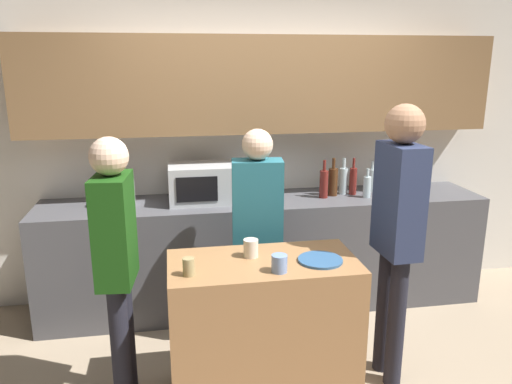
{
  "coord_description": "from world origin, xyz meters",
  "views": [
    {
      "loc": [
        -0.74,
        -2.43,
        2.02
      ],
      "look_at": [
        -0.23,
        0.47,
        1.23
      ],
      "focal_mm": 35.0,
      "sensor_mm": 36.0,
      "label": 1
    }
  ],
  "objects_px": {
    "bottle_4": "(367,186)",
    "person_left": "(398,221)",
    "bottle_5": "(372,180)",
    "cup_2": "(251,248)",
    "bottle_0": "(324,183)",
    "cup_1": "(279,263)",
    "potted_plant": "(417,169)",
    "toaster": "(117,194)",
    "person_right": "(116,252)",
    "microwave": "(202,183)",
    "bottle_1": "(333,181)",
    "bottle_2": "(343,180)",
    "person_center": "(257,223)",
    "cup_0": "(189,267)",
    "plate_on_island": "(320,260)",
    "bottle_3": "(353,180)"
  },
  "relations": [
    {
      "from": "cup_1",
      "to": "person_center",
      "type": "xyz_separation_m",
      "value": [
        0.0,
        0.7,
        0.0
      ]
    },
    {
      "from": "person_left",
      "to": "bottle_0",
      "type": "bearing_deg",
      "value": 4.02
    },
    {
      "from": "toaster",
      "to": "bottle_0",
      "type": "height_order",
      "value": "bottle_0"
    },
    {
      "from": "bottle_4",
      "to": "bottle_5",
      "type": "bearing_deg",
      "value": 57.47
    },
    {
      "from": "microwave",
      "to": "bottle_1",
      "type": "relative_size",
      "value": 1.64
    },
    {
      "from": "bottle_2",
      "to": "cup_1",
      "type": "bearing_deg",
      "value": -121.55
    },
    {
      "from": "person_left",
      "to": "person_right",
      "type": "distance_m",
      "value": 1.67
    },
    {
      "from": "bottle_5",
      "to": "cup_2",
      "type": "height_order",
      "value": "bottle_5"
    },
    {
      "from": "bottle_1",
      "to": "microwave",
      "type": "bearing_deg",
      "value": 179.76
    },
    {
      "from": "microwave",
      "to": "bottle_2",
      "type": "distance_m",
      "value": 1.19
    },
    {
      "from": "bottle_5",
      "to": "person_center",
      "type": "xyz_separation_m",
      "value": [
        -1.12,
        -0.72,
        -0.09
      ]
    },
    {
      "from": "microwave",
      "to": "bottle_3",
      "type": "relative_size",
      "value": 1.68
    },
    {
      "from": "microwave",
      "to": "plate_on_island",
      "type": "relative_size",
      "value": 2.0
    },
    {
      "from": "person_right",
      "to": "potted_plant",
      "type": "bearing_deg",
      "value": 120.53
    },
    {
      "from": "toaster",
      "to": "bottle_1",
      "type": "relative_size",
      "value": 0.82
    },
    {
      "from": "potted_plant",
      "to": "person_right",
      "type": "xyz_separation_m",
      "value": [
        -2.39,
        -1.12,
        -0.16
      ]
    },
    {
      "from": "potted_plant",
      "to": "person_right",
      "type": "relative_size",
      "value": 0.24
    },
    {
      "from": "bottle_4",
      "to": "person_center",
      "type": "bearing_deg",
      "value": -151.61
    },
    {
      "from": "potted_plant",
      "to": "bottle_2",
      "type": "height_order",
      "value": "potted_plant"
    },
    {
      "from": "bottle_4",
      "to": "person_center",
      "type": "xyz_separation_m",
      "value": [
        -1.01,
        -0.55,
        -0.08
      ]
    },
    {
      "from": "bottle_0",
      "to": "bottle_2",
      "type": "xyz_separation_m",
      "value": [
        0.2,
        0.09,
        -0.0
      ]
    },
    {
      "from": "bottle_5",
      "to": "cup_0",
      "type": "height_order",
      "value": "bottle_5"
    },
    {
      "from": "toaster",
      "to": "bottle_0",
      "type": "bearing_deg",
      "value": -2.08
    },
    {
      "from": "bottle_2",
      "to": "bottle_3",
      "type": "xyz_separation_m",
      "value": [
        0.07,
        -0.03,
        0.0
      ]
    },
    {
      "from": "cup_0",
      "to": "person_right",
      "type": "bearing_deg",
      "value": 152.45
    },
    {
      "from": "toaster",
      "to": "person_left",
      "type": "relative_size",
      "value": 0.15
    },
    {
      "from": "person_right",
      "to": "cup_1",
      "type": "bearing_deg",
      "value": 80.09
    },
    {
      "from": "toaster",
      "to": "bottle_3",
      "type": "distance_m",
      "value": 1.92
    },
    {
      "from": "bottle_0",
      "to": "bottle_3",
      "type": "relative_size",
      "value": 1.01
    },
    {
      "from": "bottle_4",
      "to": "person_left",
      "type": "relative_size",
      "value": 0.14
    },
    {
      "from": "potted_plant",
      "to": "plate_on_island",
      "type": "xyz_separation_m",
      "value": [
        -1.23,
        -1.26,
        -0.23
      ]
    },
    {
      "from": "bottle_0",
      "to": "person_left",
      "type": "distance_m",
      "value": 1.11
    },
    {
      "from": "toaster",
      "to": "bottle_4",
      "type": "height_order",
      "value": "bottle_4"
    },
    {
      "from": "bottle_3",
      "to": "plate_on_island",
      "type": "relative_size",
      "value": 1.19
    },
    {
      "from": "bottle_1",
      "to": "bottle_4",
      "type": "xyz_separation_m",
      "value": [
        0.26,
        -0.11,
        -0.03
      ]
    },
    {
      "from": "plate_on_island",
      "to": "bottle_3",
      "type": "bearing_deg",
      "value": 62.23
    },
    {
      "from": "toaster",
      "to": "person_center",
      "type": "height_order",
      "value": "person_center"
    },
    {
      "from": "toaster",
      "to": "potted_plant",
      "type": "height_order",
      "value": "potted_plant"
    },
    {
      "from": "potted_plant",
      "to": "cup_1",
      "type": "relative_size",
      "value": 4.02
    },
    {
      "from": "cup_0",
      "to": "toaster",
      "type": "bearing_deg",
      "value": 110.41
    },
    {
      "from": "potted_plant",
      "to": "bottle_0",
      "type": "relative_size",
      "value": 1.27
    },
    {
      "from": "cup_1",
      "to": "cup_2",
      "type": "relative_size",
      "value": 0.92
    },
    {
      "from": "bottle_2",
      "to": "cup_1",
      "type": "distance_m",
      "value": 1.64
    },
    {
      "from": "potted_plant",
      "to": "bottle_0",
      "type": "xyz_separation_m",
      "value": [
        -0.84,
        -0.06,
        -0.08
      ]
    },
    {
      "from": "bottle_1",
      "to": "bottle_0",
      "type": "bearing_deg",
      "value": -150.89
    },
    {
      "from": "bottle_1",
      "to": "plate_on_island",
      "type": "xyz_separation_m",
      "value": [
        -0.49,
        -1.25,
        -0.15
      ]
    },
    {
      "from": "bottle_0",
      "to": "cup_1",
      "type": "height_order",
      "value": "bottle_0"
    },
    {
      "from": "cup_1",
      "to": "person_right",
      "type": "relative_size",
      "value": 0.06
    },
    {
      "from": "toaster",
      "to": "microwave",
      "type": "bearing_deg",
      "value": -0.14
    },
    {
      "from": "cup_1",
      "to": "bottle_2",
      "type": "bearing_deg",
      "value": 58.45
    }
  ]
}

